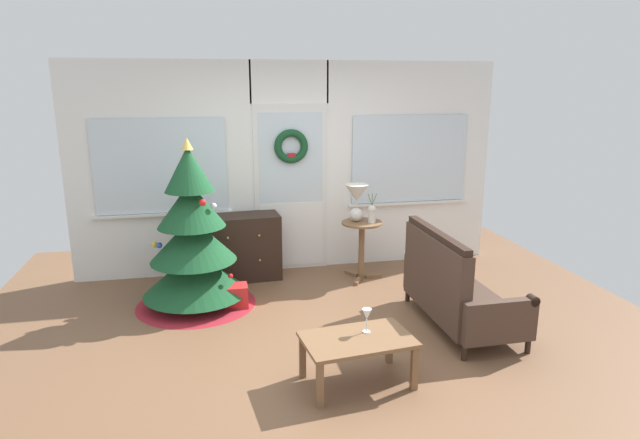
{
  "coord_description": "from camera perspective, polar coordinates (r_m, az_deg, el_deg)",
  "views": [
    {
      "loc": [
        -1.0,
        -4.45,
        2.29
      ],
      "look_at": [
        0.05,
        0.55,
        1.0
      ],
      "focal_mm": 30.47,
      "sensor_mm": 36.0,
      "label": 1
    }
  ],
  "objects": [
    {
      "name": "wine_glass",
      "position": [
        4.32,
        4.93,
        -10.0
      ],
      "size": [
        0.08,
        0.08,
        0.2
      ],
      "color": "silver",
      "rests_on": "coffee_table"
    },
    {
      "name": "christmas_tree",
      "position": [
        5.79,
        -13.18,
        -2.96
      ],
      "size": [
        1.26,
        1.26,
        1.76
      ],
      "color": "#4C331E",
      "rests_on": "ground"
    },
    {
      "name": "dresser_cabinet",
      "position": [
        6.53,
        -8.24,
        -2.89
      ],
      "size": [
        0.93,
        0.49,
        0.78
      ],
      "color": "black",
      "rests_on": "ground"
    },
    {
      "name": "ground_plane",
      "position": [
        5.1,
        0.74,
        -12.5
      ],
      "size": [
        6.76,
        6.76,
        0.0
      ],
      "primitive_type": "plane",
      "color": "brown"
    },
    {
      "name": "back_wall_with_door",
      "position": [
        6.68,
        -3.14,
        5.49
      ],
      "size": [
        5.2,
        0.19,
        2.55
      ],
      "color": "white",
      "rests_on": "ground"
    },
    {
      "name": "flower_vase",
      "position": [
        6.33,
        5.47,
        0.69
      ],
      "size": [
        0.11,
        0.1,
        0.35
      ],
      "color": "beige",
      "rests_on": "side_table"
    },
    {
      "name": "settee_sofa",
      "position": [
        5.38,
        13.8,
        -7.09
      ],
      "size": [
        0.73,
        1.44,
        0.96
      ],
      "color": "black",
      "rests_on": "ground"
    },
    {
      "name": "side_table",
      "position": [
        6.44,
        4.4,
        -2.01
      ],
      "size": [
        0.5,
        0.48,
        0.7
      ],
      "color": "brown",
      "rests_on": "ground"
    },
    {
      "name": "table_lamp",
      "position": [
        6.35,
        3.86,
        2.3
      ],
      "size": [
        0.28,
        0.28,
        0.44
      ],
      "color": "silver",
      "rests_on": "side_table"
    },
    {
      "name": "coffee_table",
      "position": [
        4.31,
        3.97,
        -12.95
      ],
      "size": [
        0.89,
        0.61,
        0.38
      ],
      "color": "brown",
      "rests_on": "ground"
    },
    {
      "name": "gift_box",
      "position": [
        5.81,
        -8.79,
        -7.95
      ],
      "size": [
        0.24,
        0.22,
        0.24
      ],
      "primitive_type": "cube",
      "color": "red",
      "rests_on": "ground"
    }
  ]
}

